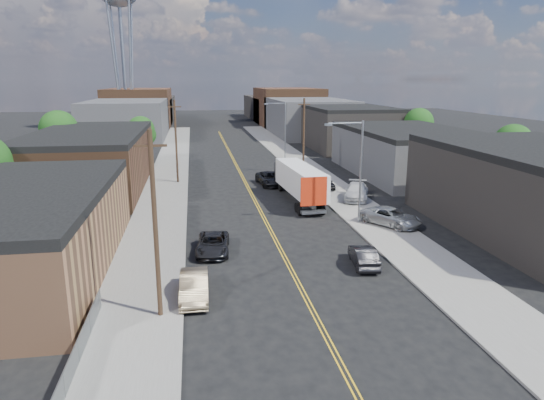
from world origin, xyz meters
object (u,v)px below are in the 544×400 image
object	(u,v)px
car_right_oncoming	(364,256)
car_right_lot_a	(391,217)
car_left_b	(194,286)
car_right_lot_b	(357,191)
car_left_c	(213,244)
car_ahead_truck	(270,179)
semi_truck	(297,179)
car_right_lot_c	(325,182)

from	to	relation	value
car_right_oncoming	car_right_lot_a	size ratio (longest dim) A/B	0.78
car_left_b	car_right_lot_b	distance (m)	27.00
car_left_b	car_left_c	bearing A→B (deg)	80.45
car_left_b	car_right_lot_a	distance (m)	20.38
car_right_oncoming	car_ahead_truck	world-z (taller)	car_ahead_truck
semi_truck	car_left_b	world-z (taller)	semi_truck
car_left_b	car_right_lot_b	world-z (taller)	car_right_lot_b
car_left_c	car_ahead_truck	distance (m)	23.80
car_left_b	car_right_lot_b	xyz separation A→B (m)	(16.92, 21.04, 0.21)
semi_truck	car_right_lot_b	distance (m)	6.33
car_left_b	car_left_c	size ratio (longest dim) A/B	0.93
car_right_lot_a	semi_truck	bearing A→B (deg)	84.79
car_right_lot_a	car_ahead_truck	xyz separation A→B (m)	(-7.58, 18.43, -0.11)
car_right_oncoming	car_right_lot_b	world-z (taller)	car_right_lot_b
semi_truck	car_left_b	xyz separation A→B (m)	(-10.90, -22.57, -1.40)
car_left_c	car_left_b	bearing A→B (deg)	-95.50
car_right_oncoming	car_right_lot_c	bearing A→B (deg)	-91.16
car_right_oncoming	car_ahead_truck	bearing A→B (deg)	-77.57
car_right_oncoming	car_right_lot_a	bearing A→B (deg)	-115.46
car_left_b	car_right_oncoming	bearing A→B (deg)	17.28
car_left_c	car_right_lot_b	distance (m)	20.60
car_left_b	car_right_lot_a	size ratio (longest dim) A/B	0.85
car_right_oncoming	car_right_lot_c	world-z (taller)	car_right_lot_c
car_left_b	car_right_lot_b	bearing A→B (deg)	52.21
car_left_b	car_right_oncoming	distance (m)	11.88
car_left_b	semi_truck	bearing A→B (deg)	65.23
car_left_c	car_right_lot_a	bearing A→B (deg)	19.83
car_left_c	car_right_lot_b	world-z (taller)	car_right_lot_b
car_right_lot_a	car_ahead_truck	bearing A→B (deg)	79.03
semi_truck	car_left_c	distance (m)	17.87
car_left_c	car_right_oncoming	bearing A→B (deg)	-17.62
car_left_b	car_left_c	world-z (taller)	car_left_b
semi_truck	car_right_lot_c	world-z (taller)	semi_truck
car_left_c	car_right_lot_a	distance (m)	15.91
car_right_oncoming	car_right_lot_a	xyz separation A→B (m)	(5.38, 8.23, 0.21)
car_left_b	car_left_c	xyz separation A→B (m)	(1.40, 7.51, -0.07)
car_right_oncoming	car_right_lot_b	distance (m)	18.56
semi_truck	car_right_lot_b	size ratio (longest dim) A/B	2.61
car_left_c	car_ahead_truck	size ratio (longest dim) A/B	0.87
semi_truck	car_right_lot_a	distance (m)	12.54
car_left_b	car_right_lot_c	bearing A→B (deg)	61.57
car_left_b	car_right_oncoming	size ratio (longest dim) A/B	1.10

